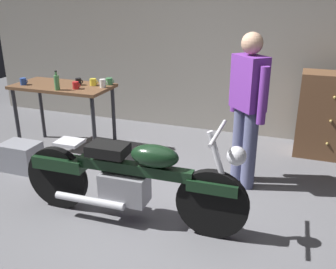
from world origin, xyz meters
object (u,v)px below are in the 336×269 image
(person_standing, at_px, (247,105))
(wooden_dresser, at_px, (330,116))
(mug_green_speckled, at_px, (109,81))
(mug_blue_enamel, at_px, (23,81))
(bottle, at_px, (57,82))
(mug_yellow_tall, at_px, (93,82))
(motorcycle, at_px, (131,178))
(mug_black_matte, at_px, (79,82))
(mug_red_diner, at_px, (76,85))
(storage_bin, at_px, (21,156))
(mug_white_ceramic, at_px, (103,83))

(person_standing, xyz_separation_m, wooden_dresser, (0.91, 1.16, -0.38))
(mug_green_speckled, bearing_deg, mug_blue_enamel, -159.76)
(mug_green_speckled, height_order, bottle, bottle)
(mug_blue_enamel, xyz_separation_m, mug_yellow_tall, (0.88, 0.28, -0.00))
(motorcycle, distance_m, mug_blue_enamel, 2.40)
(mug_black_matte, xyz_separation_m, mug_yellow_tall, (0.19, 0.05, -0.00))
(mug_red_diner, relative_size, bottle, 0.45)
(mug_yellow_tall, distance_m, bottle, 0.47)
(mug_green_speckled, bearing_deg, storage_bin, -126.48)
(wooden_dresser, relative_size, mug_black_matte, 10.26)
(motorcycle, bearing_deg, mug_black_matte, 133.70)
(mug_white_ceramic, height_order, mug_green_speckled, mug_white_ceramic)
(bottle, bearing_deg, mug_yellow_tall, 51.46)
(wooden_dresser, height_order, mug_red_diner, wooden_dresser)
(mug_blue_enamel, xyz_separation_m, mug_black_matte, (0.69, 0.23, 0.00))
(mug_red_diner, bearing_deg, mug_white_ceramic, 32.49)
(mug_yellow_tall, bearing_deg, person_standing, -8.73)
(motorcycle, height_order, wooden_dresser, wooden_dresser)
(mug_blue_enamel, relative_size, mug_green_speckled, 0.93)
(storage_bin, bearing_deg, bottle, 63.22)
(wooden_dresser, bearing_deg, mug_yellow_tall, -163.84)
(motorcycle, xyz_separation_m, mug_blue_enamel, (-2.06, 1.13, 0.50))
(storage_bin, xyz_separation_m, mug_blue_enamel, (-0.33, 0.59, 0.78))
(person_standing, relative_size, storage_bin, 3.80)
(person_standing, distance_m, mug_green_speckled, 1.91)
(motorcycle, distance_m, wooden_dresser, 2.87)
(person_standing, height_order, mug_blue_enamel, person_standing)
(bottle, bearing_deg, mug_red_diner, 33.96)
(mug_red_diner, distance_m, bottle, 0.23)
(mug_red_diner, distance_m, mug_black_matte, 0.21)
(mug_green_speckled, xyz_separation_m, bottle, (-0.47, -0.47, 0.05))
(mug_blue_enamel, relative_size, mug_red_diner, 1.01)
(person_standing, xyz_separation_m, storage_bin, (-2.58, -0.56, -0.76))
(mug_black_matte, distance_m, bottle, 0.34)
(motorcycle, bearing_deg, mug_yellow_tall, 128.49)
(wooden_dresser, height_order, storage_bin, wooden_dresser)
(person_standing, bearing_deg, storage_bin, 58.47)
(storage_bin, xyz_separation_m, bottle, (0.25, 0.50, 0.83))
(person_standing, distance_m, mug_white_ceramic, 1.88)
(mug_yellow_tall, bearing_deg, wooden_dresser, 16.16)
(mug_red_diner, distance_m, mug_green_speckled, 0.45)
(mug_green_speckled, distance_m, mug_black_matte, 0.40)
(wooden_dresser, xyz_separation_m, mug_white_ceramic, (-2.76, -0.91, 0.40))
(person_standing, height_order, wooden_dresser, person_standing)
(mug_yellow_tall, bearing_deg, mug_green_speckled, 31.32)
(mug_yellow_tall, relative_size, bottle, 0.49)
(motorcycle, bearing_deg, wooden_dresser, 50.80)
(person_standing, height_order, mug_yellow_tall, person_standing)
(mug_white_ceramic, bearing_deg, person_standing, -7.69)
(motorcycle, relative_size, bottle, 9.09)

